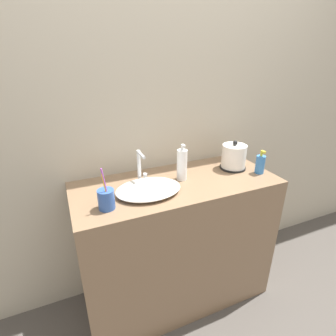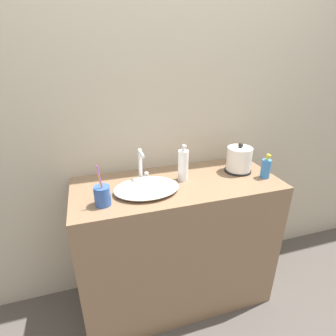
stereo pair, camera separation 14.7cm
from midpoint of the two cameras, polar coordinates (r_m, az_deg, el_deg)
name	(u,v)px [view 1 (the left image)]	position (r m, az deg, el deg)	size (l,w,h in m)	color
ground_plane	(192,323)	(1.94, 2.79, -30.66)	(12.00, 12.00, 0.00)	#47423D
wall_back	(159,103)	(1.64, -4.62, 13.89)	(6.00, 0.04, 2.60)	#ADA38E
vanity_counter	(176,243)	(1.77, -0.66, -16.05)	(1.20, 0.51, 0.89)	brown
sink_basin	(148,189)	(1.42, -7.24, -4.60)	(0.36, 0.27, 0.04)	silver
faucet	(140,165)	(1.51, -8.78, 0.55)	(0.06, 0.11, 0.19)	silver
electric_kettle	(234,158)	(1.72, 11.76, 2.17)	(0.17, 0.17, 0.19)	black
toothbrush_cup	(106,199)	(1.31, -16.48, -6.59)	(0.08, 0.08, 0.22)	#2D519E
lotion_bottle	(182,165)	(1.52, 0.32, 0.68)	(0.06, 0.06, 0.22)	white
shampoo_bottle	(260,164)	(1.70, 17.13, 0.75)	(0.06, 0.06, 0.15)	#3370B7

